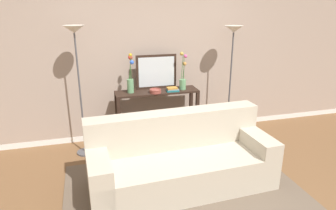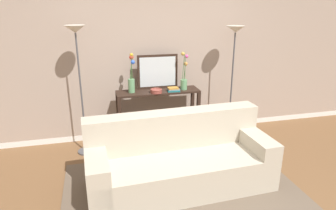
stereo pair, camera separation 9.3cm
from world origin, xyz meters
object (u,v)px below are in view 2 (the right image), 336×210
(floor_lamp_right, at_px, (234,52))
(console_table, at_px, (158,107))
(fruit_bowl, at_px, (156,91))
(book_stack, at_px, (173,89))
(floor_lamp_left, at_px, (78,55))
(couch, at_px, (179,162))
(vase_tall_flowers, at_px, (132,79))
(vase_short_flowers, at_px, (184,78))
(wall_mirror, at_px, (158,72))
(book_row_under_console, at_px, (139,140))

(floor_lamp_right, bearing_deg, console_table, 175.24)
(fruit_bowl, bearing_deg, floor_lamp_right, 0.28)
(book_stack, bearing_deg, floor_lamp_left, -179.48)
(fruit_bowl, xyz_separation_m, book_stack, (0.27, 0.02, -0.00))
(couch, xyz_separation_m, console_table, (0.02, 1.26, 0.26))
(floor_lamp_right, relative_size, vase_tall_flowers, 3.09)
(floor_lamp_right, bearing_deg, fruit_bowl, -179.72)
(vase_short_flowers, bearing_deg, console_table, 176.65)
(vase_short_flowers, relative_size, book_stack, 2.95)
(floor_lamp_right, distance_m, book_stack, 1.10)
(vase_tall_flowers, xyz_separation_m, fruit_bowl, (0.35, -0.12, -0.18))
(vase_short_flowers, bearing_deg, book_stack, -161.48)
(book_stack, bearing_deg, fruit_bowl, -176.15)
(couch, distance_m, floor_lamp_right, 2.00)
(vase_short_flowers, bearing_deg, fruit_bowl, -170.04)
(wall_mirror, height_order, fruit_bowl, wall_mirror)
(console_table, relative_size, floor_lamp_left, 0.69)
(console_table, xyz_separation_m, vase_short_flowers, (0.41, -0.02, 0.45))
(couch, height_order, console_table, couch)
(console_table, bearing_deg, floor_lamp_left, -175.04)
(floor_lamp_right, relative_size, vase_short_flowers, 3.12)
(couch, bearing_deg, console_table, 89.21)
(console_table, bearing_deg, floor_lamp_right, -4.76)
(floor_lamp_left, bearing_deg, book_row_under_console, 6.95)
(vase_tall_flowers, height_order, fruit_bowl, vase_tall_flowers)
(couch, relative_size, floor_lamp_right, 1.22)
(couch, bearing_deg, fruit_bowl, 91.58)
(couch, distance_m, vase_short_flowers, 1.49)
(vase_tall_flowers, relative_size, vase_short_flowers, 1.01)
(wall_mirror, relative_size, book_row_under_console, 1.61)
(wall_mirror, height_order, vase_tall_flowers, vase_tall_flowers)
(floor_lamp_right, xyz_separation_m, vase_short_flowers, (-0.77, 0.07, -0.39))
(console_table, distance_m, vase_tall_flowers, 0.62)
(wall_mirror, bearing_deg, couch, -91.88)
(book_stack, relative_size, book_row_under_console, 0.50)
(couch, distance_m, floor_lamp_left, 1.97)
(console_table, distance_m, floor_lamp_left, 1.43)
(console_table, bearing_deg, vase_short_flowers, -3.35)
(floor_lamp_left, xyz_separation_m, vase_tall_flowers, (0.73, 0.11, -0.40))
(floor_lamp_left, height_order, book_row_under_console, floor_lamp_left)
(vase_tall_flowers, distance_m, book_stack, 0.65)
(wall_mirror, bearing_deg, floor_lamp_right, -11.81)
(couch, xyz_separation_m, fruit_bowl, (-0.03, 1.16, 0.57))
(wall_mirror, bearing_deg, vase_short_flowers, -23.64)
(couch, distance_m, fruit_bowl, 1.29)
(console_table, relative_size, vase_short_flowers, 2.20)
(couch, bearing_deg, vase_short_flowers, 71.03)
(floor_lamp_left, xyz_separation_m, fruit_bowl, (1.08, -0.01, -0.58))
(wall_mirror, bearing_deg, console_table, -101.40)
(couch, height_order, vase_tall_flowers, vase_tall_flowers)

